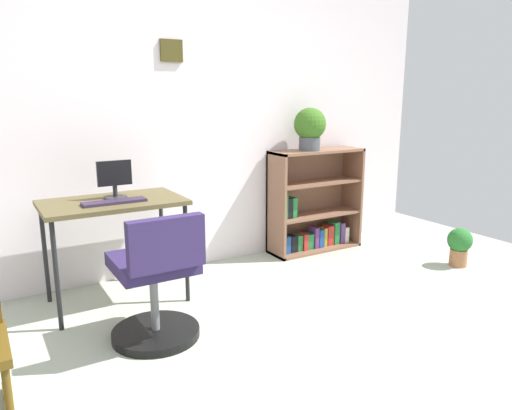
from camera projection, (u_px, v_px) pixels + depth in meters
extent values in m
plane|color=#A4AD9A|center=(336.00, 404.00, 2.25)|extent=(6.24, 6.24, 0.00)
cube|color=silver|center=(164.00, 123.00, 3.79)|extent=(5.20, 0.10, 2.40)
cube|color=#413A16|center=(171.00, 51.00, 3.64)|extent=(0.18, 0.02, 0.16)
cube|color=brown|center=(112.00, 202.00, 3.23)|extent=(0.92, 0.57, 0.03)
cylinder|color=black|center=(57.00, 277.00, 2.89)|extent=(0.03, 0.03, 0.70)
cylinder|color=black|center=(186.00, 254.00, 3.31)|extent=(0.03, 0.03, 0.70)
cylinder|color=black|center=(45.00, 254.00, 3.30)|extent=(0.03, 0.03, 0.70)
cylinder|color=black|center=(162.00, 236.00, 3.72)|extent=(0.03, 0.03, 0.70)
cylinder|color=#262628|center=(116.00, 197.00, 3.29)|extent=(0.16, 0.16, 0.01)
cylinder|color=#262628|center=(115.00, 191.00, 3.28)|extent=(0.03, 0.03, 0.08)
cube|color=black|center=(114.00, 173.00, 3.24)|extent=(0.23, 0.02, 0.17)
cube|color=#2D2137|center=(114.00, 202.00, 3.13)|extent=(0.41, 0.11, 0.02)
cylinder|color=black|center=(156.00, 333.00, 2.88)|extent=(0.52, 0.52, 0.05)
cylinder|color=slate|center=(154.00, 300.00, 2.83)|extent=(0.05, 0.05, 0.38)
cube|color=#2C204C|center=(152.00, 263.00, 2.78)|extent=(0.44, 0.44, 0.08)
cube|color=#2C204C|center=(167.00, 244.00, 2.53)|extent=(0.42, 0.07, 0.28)
cylinder|color=#553D10|center=(9.00, 404.00, 1.92)|extent=(0.03, 0.03, 0.34)
cylinder|color=#553D10|center=(4.00, 366.00, 2.18)|extent=(0.03, 0.03, 0.34)
cube|color=brown|center=(276.00, 206.00, 4.21)|extent=(0.02, 0.30, 0.94)
cube|color=brown|center=(351.00, 195.00, 4.65)|extent=(0.02, 0.30, 0.94)
cube|color=brown|center=(317.00, 151.00, 4.33)|extent=(0.90, 0.30, 0.02)
cube|color=brown|center=(314.00, 248.00, 4.53)|extent=(0.90, 0.30, 0.02)
cube|color=brown|center=(307.00, 198.00, 4.55)|extent=(0.90, 0.02, 0.94)
cube|color=brown|center=(315.00, 214.00, 4.46)|extent=(0.85, 0.28, 0.02)
cube|color=brown|center=(316.00, 182.00, 4.39)|extent=(0.85, 0.28, 0.02)
cube|color=#237238|center=(280.00, 244.00, 4.30)|extent=(0.04, 0.10, 0.19)
cube|color=#1E478C|center=(285.00, 244.00, 4.34)|extent=(0.05, 0.11, 0.16)
cube|color=black|center=(291.00, 243.00, 4.37)|extent=(0.07, 0.10, 0.15)
cube|color=#237238|center=(298.00, 243.00, 4.40)|extent=(0.05, 0.10, 0.15)
cube|color=#B22D28|center=(303.00, 241.00, 4.43)|extent=(0.05, 0.12, 0.15)
cube|color=#237238|center=(308.00, 241.00, 4.46)|extent=(0.07, 0.11, 0.14)
cube|color=#593372|center=(313.00, 237.00, 4.49)|extent=(0.05, 0.12, 0.20)
cube|color=#1E478C|center=(318.00, 237.00, 4.52)|extent=(0.05, 0.12, 0.17)
cube|color=#B79323|center=(323.00, 236.00, 4.55)|extent=(0.03, 0.10, 0.17)
cube|color=#B22D28|center=(328.00, 235.00, 4.58)|extent=(0.07, 0.10, 0.19)
cube|color=#237238|center=(334.00, 232.00, 4.61)|extent=(0.06, 0.11, 0.21)
cube|color=#593372|center=(339.00, 232.00, 4.64)|extent=(0.05, 0.13, 0.20)
cube|color=beige|center=(343.00, 234.00, 4.68)|extent=(0.05, 0.12, 0.15)
cube|color=#237238|center=(282.00, 207.00, 4.23)|extent=(0.06, 0.12, 0.22)
cube|color=black|center=(287.00, 208.00, 4.27)|extent=(0.04, 0.11, 0.18)
cube|color=#237238|center=(291.00, 207.00, 4.29)|extent=(0.05, 0.12, 0.18)
cylinder|color=#474C51|center=(309.00, 144.00, 4.25)|extent=(0.19, 0.19, 0.12)
sphere|color=#37671D|center=(310.00, 124.00, 4.21)|extent=(0.28, 0.28, 0.28)
cylinder|color=#9E6642|center=(458.00, 257.00, 4.07)|extent=(0.14, 0.14, 0.15)
sphere|color=#276C2A|center=(460.00, 240.00, 4.04)|extent=(0.20, 0.20, 0.20)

